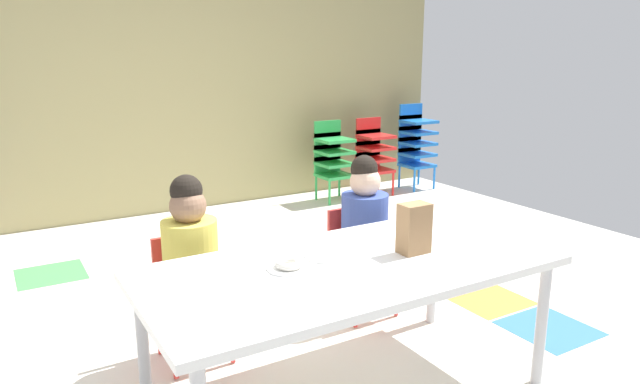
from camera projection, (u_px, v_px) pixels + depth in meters
The scene contains 12 objects.
ground_plane at pixel (255, 323), 3.21m from camera, with size 6.58×5.11×0.02m.
back_wall at pixel (131, 78), 5.04m from camera, with size 6.58×0.10×2.49m, color tan.
craft_table at pixel (350, 274), 2.38m from camera, with size 1.73×0.83×0.62m.
seated_child_near_camera at pixel (190, 252), 2.69m from camera, with size 0.34×0.34×0.92m.
seated_child_middle_seat at pixel (364, 221), 3.19m from camera, with size 0.32×0.31×0.92m.
kid_chair_green_stack at pixel (332, 156), 5.75m from camera, with size 0.32×0.30×0.80m.
kid_chair_red_stack at pixel (373, 151), 6.00m from camera, with size 0.32×0.30×0.80m.
kid_chair_blue_stack at pixel (415, 141), 6.27m from camera, with size 0.32×0.30×0.92m.
paper_bag_brown at pixel (414, 228), 2.47m from camera, with size 0.13×0.09×0.22m, color #9E754C.
paper_plate_near_edge at pixel (289, 268), 2.30m from camera, with size 0.18×0.18×0.01m, color white.
paper_plate_center_table at pixel (325, 256), 2.44m from camera, with size 0.18×0.18×0.01m, color white.
donut_powdered_on_plate at pixel (289, 264), 2.30m from camera, with size 0.11×0.11×0.03m, color white.
Camera 1 is at (-1.19, -2.72, 1.47)m, focal length 32.14 mm.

